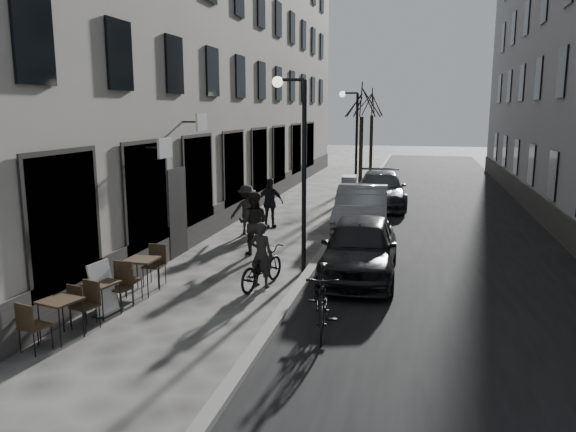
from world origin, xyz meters
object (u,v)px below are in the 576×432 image
at_px(pedestrian_mid, 247,210).
at_px(moped, 323,301).
at_px(tree_far, 372,103).
at_px(utility_cabinet, 349,195).
at_px(car_near, 360,247).
at_px(bistro_set_a, 61,315).
at_px(car_mid, 362,210).
at_px(bistro_set_c, 142,272).
at_px(bicycle, 262,267).
at_px(pedestrian_near, 253,223).
at_px(sign_board, 104,293).
at_px(streetlamp_far, 353,134).
at_px(tree_near, 362,101).
at_px(streetlamp_near, 298,153).
at_px(pedestrian_far, 269,203).
at_px(bistro_set_b, 102,295).
at_px(car_far, 381,190).

xyz_separation_m(pedestrian_mid, moped, (4.04, -8.03, -0.21)).
distance_m(tree_far, utility_cabinet, 12.87).
height_order(car_near, moped, car_near).
height_order(bistro_set_a, car_near, car_near).
bearing_deg(car_mid, bistro_set_c, -122.05).
bearing_deg(car_mid, bicycle, -107.56).
height_order(pedestrian_mid, moped, pedestrian_mid).
bearing_deg(bicycle, pedestrian_mid, -55.06).
bearing_deg(pedestrian_near, sign_board, 67.72).
bearing_deg(bistro_set_c, streetlamp_far, 78.20).
distance_m(tree_near, sign_board, 19.80).
xyz_separation_m(bistro_set_c, utility_cabinet, (3.43, 11.36, 0.28)).
distance_m(bicycle, car_near, 2.65).
bearing_deg(car_near, streetlamp_near, 174.10).
distance_m(sign_board, pedestrian_far, 9.44).
height_order(tree_near, car_near, tree_near).
bearing_deg(pedestrian_far, car_near, -88.04).
distance_m(utility_cabinet, bicycle, 10.28).
bearing_deg(utility_cabinet, bistro_set_c, -111.26).
bearing_deg(bistro_set_b, car_far, 85.88).
distance_m(streetlamp_far, car_mid, 7.33).
bearing_deg(streetlamp_near, car_far, 82.42).
relative_size(streetlamp_near, bistro_set_b, 3.34).
relative_size(streetlamp_far, utility_cabinet, 3.23).
bearing_deg(car_near, bicycle, -149.62).
relative_size(tree_far, pedestrian_far, 3.15).
distance_m(streetlamp_near, bicycle, 3.12).
bearing_deg(bicycle, pedestrian_far, -62.32).
height_order(streetlamp_far, tree_near, tree_near).
bearing_deg(streetlamp_far, tree_near, 88.62).
xyz_separation_m(tree_far, pedestrian_far, (-2.28, -15.69, -3.76)).
bearing_deg(bistro_set_c, bistro_set_b, -93.24).
xyz_separation_m(tree_far, utility_cabinet, (0.20, -12.27, -3.87)).
relative_size(utility_cabinet, car_far, 0.30).
xyz_separation_m(streetlamp_far, bistro_set_c, (-3.15, -14.64, -2.65)).
xyz_separation_m(sign_board, car_far, (4.72, 14.82, 0.31)).
bearing_deg(streetlamp_far, bistro_set_c, -102.16).
bearing_deg(tree_near, car_mid, -83.62).
height_order(pedestrian_far, car_far, pedestrian_far).
height_order(streetlamp_near, pedestrian_far, streetlamp_near).
xyz_separation_m(streetlamp_near, utility_cabinet, (0.27, 8.73, -2.37)).
xyz_separation_m(bistro_set_a, bicycle, (2.76, 3.96, 0.01)).
xyz_separation_m(streetlamp_near, car_far, (1.43, 10.76, -2.40)).
bearing_deg(bicycle, sign_board, 56.97).
relative_size(streetlamp_near, bicycle, 2.71).
distance_m(sign_board, pedestrian_near, 5.80).
bearing_deg(car_far, moped, -95.45).
bearing_deg(bistro_set_a, bistro_set_c, 100.33).
distance_m(bicycle, pedestrian_near, 3.23).
bearing_deg(bicycle, moped, 142.02).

